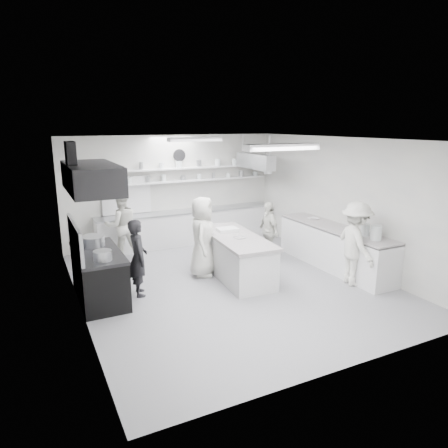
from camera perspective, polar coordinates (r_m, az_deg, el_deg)
name	(u,v)px	position (r m, az deg, el deg)	size (l,w,h in m)	color
floor	(229,283)	(8.81, 0.76, -8.26)	(6.00, 7.00, 0.02)	#959595
ceiling	(230,139)	(8.17, 0.82, 11.78)	(6.00, 7.00, 0.02)	white
wall_back	(173,190)	(11.53, -7.16, 4.74)	(6.00, 0.04, 3.00)	beige
wall_front	(352,266)	(5.59, 17.39, -5.65)	(6.00, 0.04, 3.00)	beige
wall_left	(75,231)	(7.52, -20.03, -0.88)	(0.04, 7.00, 3.00)	beige
wall_right	(343,202)	(10.05, 16.23, 2.95)	(0.04, 7.00, 3.00)	beige
stove	(99,277)	(8.26, -16.99, -7.01)	(0.80, 1.80, 0.90)	black
exhaust_hood	(91,178)	(7.81, -17.97, 6.16)	(0.85, 2.00, 0.50)	black
back_counter	(187,227)	(11.57, -5.11, -0.45)	(5.00, 0.60, 0.92)	silver
shelf_lower	(198,180)	(11.62, -3.70, 6.13)	(4.20, 0.26, 0.04)	silver
shelf_upper	(197,168)	(11.58, -3.73, 7.85)	(4.20, 0.26, 0.04)	silver
pass_through_window	(126,195)	(11.17, -13.43, 3.91)	(1.30, 0.04, 1.00)	black
wall_clock	(179,155)	(11.45, -6.27, 9.49)	(0.32, 0.32, 0.05)	silver
right_counter	(334,248)	(9.92, 15.10, -3.25)	(0.74, 3.30, 0.94)	silver
pot_rack	(255,161)	(11.27, 4.37, 8.70)	(0.30, 1.60, 0.40)	#ABAEB2
light_fixture_front	(282,147)	(6.62, 8.04, 10.56)	(1.30, 0.25, 0.10)	silver
light_fixture_rear	(195,139)	(9.80, -4.06, 11.68)	(1.30, 0.25, 0.10)	silver
prep_island	(236,257)	(9.06, 1.63, -4.61)	(0.88, 2.37, 0.87)	silver
stove_pot	(94,243)	(8.41, -17.67, -2.48)	(0.42, 0.42, 0.25)	#ABAEB2
cook_stove	(138,258)	(8.16, -11.88, -4.61)	(0.56, 0.36, 1.52)	black
cook_back	(121,225)	(10.45, -14.09, -0.16)	(0.83, 0.64, 1.70)	silver
cook_island_left	(202,237)	(8.99, -3.03, -1.77)	(0.87, 0.56, 1.77)	silver
cook_island_right	(268,231)	(10.12, 6.20, -0.99)	(0.85, 0.36, 1.46)	silver
cook_right	(356,244)	(8.88, 17.84, -2.65)	(1.14, 0.66, 1.77)	silver
bowl_island_a	(240,239)	(8.77, 2.18, -2.05)	(0.25, 0.25, 0.06)	#ABAEB2
bowl_island_b	(235,235)	(9.10, 1.48, -1.48)	(0.18, 0.18, 0.06)	silver
bowl_right	(313,219)	(10.47, 12.30, 0.66)	(0.26, 0.26, 0.06)	silver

